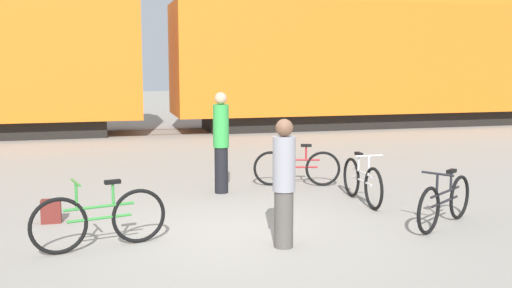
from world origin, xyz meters
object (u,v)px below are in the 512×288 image
(freight_train, at_px, (156,41))
(person_in_green, at_px, (221,141))
(bicycle_green, at_px, (100,219))
(backpack, at_px, (51,211))
(person_in_grey, at_px, (284,182))
(bicycle_black, at_px, (445,202))
(bicycle_silver, at_px, (362,181))
(bicycle_maroon, at_px, (297,167))

(freight_train, relative_size, person_in_green, 15.69)
(bicycle_green, height_order, backpack, bicycle_green)
(person_in_green, bearing_deg, person_in_grey, -163.99)
(person_in_green, relative_size, backpack, 5.33)
(bicycle_black, bearing_deg, freight_train, 103.06)
(bicycle_black, height_order, bicycle_silver, bicycle_silver)
(freight_train, height_order, bicycle_silver, freight_train)
(freight_train, distance_m, person_in_grey, 13.07)
(freight_train, xyz_separation_m, bicycle_silver, (2.36, -10.91, -2.63))
(bicycle_silver, relative_size, person_in_grey, 1.00)
(bicycle_green, relative_size, person_in_green, 0.93)
(bicycle_black, xyz_separation_m, person_in_green, (-2.67, 2.96, 0.58))
(bicycle_silver, height_order, person_in_green, person_in_green)
(freight_train, xyz_separation_m, person_in_green, (0.24, -9.57, -2.05))
(freight_train, distance_m, bicycle_black, 13.13)
(bicycle_silver, bearing_deg, backpack, 179.98)
(bicycle_silver, relative_size, person_in_green, 0.91)
(bicycle_maroon, distance_m, backpack, 4.60)
(bicycle_green, relative_size, bicycle_maroon, 1.06)
(bicycle_black, xyz_separation_m, bicycle_silver, (-0.55, 1.62, 0.01))
(bicycle_green, bearing_deg, bicycle_silver, 18.79)
(person_in_grey, bearing_deg, person_in_green, -144.47)
(bicycle_black, bearing_deg, bicycle_maroon, 109.95)
(freight_train, xyz_separation_m, bicycle_black, (2.91, -12.53, -2.64))
(bicycle_black, bearing_deg, bicycle_silver, 108.62)
(bicycle_silver, bearing_deg, person_in_grey, -135.07)
(bicycle_green, distance_m, bicycle_maroon, 4.71)
(bicycle_maroon, bearing_deg, bicycle_silver, -68.71)
(bicycle_black, distance_m, person_in_green, 4.03)
(bicycle_maroon, xyz_separation_m, person_in_grey, (-1.36, -3.55, 0.49))
(bicycle_black, bearing_deg, bicycle_green, 177.87)
(bicycle_green, height_order, person_in_grey, person_in_grey)
(bicycle_black, height_order, person_in_grey, person_in_grey)
(bicycle_maroon, xyz_separation_m, bicycle_silver, (0.62, -1.58, 0.01))
(person_in_grey, distance_m, person_in_green, 3.32)
(bicycle_silver, distance_m, person_in_green, 2.57)
(backpack, bearing_deg, bicycle_black, -16.48)
(freight_train, relative_size, bicycle_black, 19.69)
(freight_train, bearing_deg, bicycle_green, -98.62)
(bicycle_green, distance_m, person_in_grey, 2.37)
(person_in_green, bearing_deg, bicycle_silver, -108.83)
(person_in_grey, height_order, person_in_green, person_in_green)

